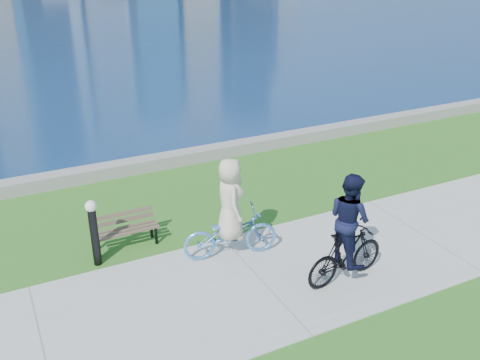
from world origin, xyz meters
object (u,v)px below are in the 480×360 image
object	(u,v)px
bollard_lamp	(94,229)
cyclist_man	(348,237)
cyclist_woman	(230,221)
park_bench	(124,227)

from	to	relation	value
bollard_lamp	cyclist_man	xyz separation A→B (m)	(4.07, -2.65, 0.13)
cyclist_woman	park_bench	bearing A→B (deg)	63.93
park_bench	cyclist_woman	bearing A→B (deg)	-37.88
park_bench	cyclist_man	size ratio (longest dim) A/B	0.64
park_bench	bollard_lamp	size ratio (longest dim) A/B	0.99
cyclist_man	cyclist_woman	bearing A→B (deg)	36.02
bollard_lamp	cyclist_man	world-z (taller)	cyclist_man
park_bench	cyclist_woman	size ratio (longest dim) A/B	0.66
park_bench	bollard_lamp	bearing A→B (deg)	-147.53
cyclist_woman	cyclist_man	distance (m)	2.34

